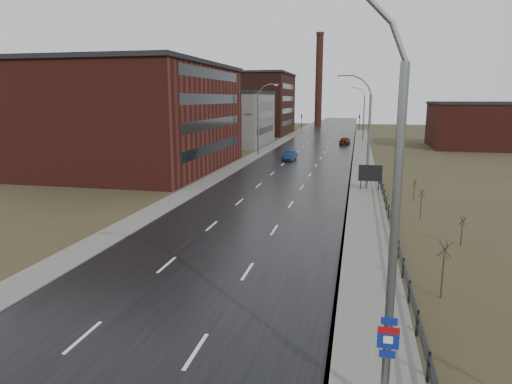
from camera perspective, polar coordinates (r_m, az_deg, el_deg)
The scene contains 23 objects.
road at distance 71.27m, azimuth 6.23°, elevation 4.26°, with size 14.00×300.00×0.06m, color black.
sidewalk_right at distance 46.16m, azimuth 13.38°, elevation 0.07°, with size 3.20×180.00×0.18m, color #595651.
curb_right at distance 46.16m, azimuth 11.50°, elevation 0.15°, with size 0.16×180.00×0.18m, color slate.
sidewalk_left at distance 72.61m, azimuth -0.23°, elevation 4.49°, with size 2.40×260.00×0.12m, color #595651.
warehouse_near at distance 62.33m, azimuth -15.10°, elevation 9.10°, with size 22.44×28.56×13.50m.
warehouse_mid at distance 92.02m, azimuth -3.75°, elevation 9.23°, with size 16.32×20.40×10.50m.
warehouse_far at distance 122.20m, azimuth -2.06°, elevation 11.01°, with size 26.52×24.48×15.50m.
building_right at distance 95.11m, azimuth 26.50°, elevation 7.52°, with size 18.36×16.32×8.50m.
smokestack at distance 160.98m, azimuth 7.87°, elevation 13.82°, with size 2.70×2.70×30.70m.
streetlight_main at distance 12.66m, azimuth 15.58°, elevation -2.70°, with size 3.91×0.29×12.11m.
streetlight_right_mid at distance 46.39m, azimuth 13.58°, elevation 7.29°, with size 3.36×0.28×11.35m.
streetlight_left at distance 73.97m, azimuth 0.50°, elevation 9.11°, with size 3.36×0.28×11.35m.
streetlight_right_far at distance 100.32m, azimuth 13.16°, elevation 9.48°, with size 3.36×0.28×11.35m.
guardrail at distance 29.90m, azimuth 17.03°, elevation -5.18°, with size 0.10×53.05×1.10m.
shrub_c at distance 22.87m, azimuth 22.35°, elevation -8.77°, with size 0.65×0.69×2.76m.
shrub_d at distance 31.36m, azimuth 24.34°, elevation -4.39°, with size 0.45×0.48×1.89m.
shrub_e at distance 37.00m, azimuth 19.94°, elevation -1.30°, with size 0.56×0.59×2.38m.
shrub_f at distance 43.48m, azimuth 19.18°, elevation 0.30°, with size 0.47×0.49×1.95m.
billboard at distance 46.47m, azimuth 14.09°, elevation 2.22°, with size 2.28×0.17×2.66m.
traffic_light_left at distance 131.29m, azimuth 5.74°, elevation 9.62°, with size 0.58×2.73×5.30m.
traffic_light_right at distance 130.35m, azimuth 12.83°, elevation 9.38°, with size 0.58×2.73×5.30m.
car_near at distance 68.11m, azimuth 4.23°, elevation 4.53°, with size 1.49×4.28×1.41m, color #0E2348.
car_far at distance 93.31m, azimuth 11.04°, elevation 6.30°, with size 1.79×4.45×1.51m, color #481B0C.
Camera 1 is at (7.72, -10.27, 9.10)m, focal length 32.00 mm.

